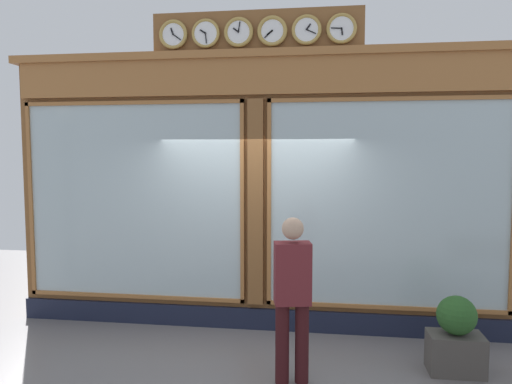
{
  "coord_description": "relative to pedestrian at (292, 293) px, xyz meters",
  "views": [
    {
      "loc": [
        -0.86,
        6.08,
        2.33
      ],
      "look_at": [
        0.0,
        0.0,
        1.82
      ],
      "focal_mm": 33.41,
      "sensor_mm": 36.0,
      "label": 1
    }
  ],
  "objects": [
    {
      "name": "planter_shrub",
      "position": [
        -1.7,
        -0.45,
        -0.31
      ],
      "size": [
        0.41,
        0.41,
        0.41
      ],
      "primitive_type": "sphere",
      "color": "#285623",
      "rests_on": "planter_box"
    },
    {
      "name": "pedestrian",
      "position": [
        0.0,
        0.0,
        0.0
      ],
      "size": [
        0.4,
        0.29,
        1.69
      ],
      "color": "#3A1316",
      "rests_on": "ground_plane"
    },
    {
      "name": "shop_facade",
      "position": [
        0.57,
        -1.55,
        0.91
      ],
      "size": [
        6.66,
        0.42,
        4.12
      ],
      "color": "brown",
      "rests_on": "ground_plane"
    },
    {
      "name": "planter_box",
      "position": [
        -1.7,
        -0.45,
        -0.72
      ],
      "size": [
        0.56,
        0.36,
        0.42
      ],
      "primitive_type": "cube",
      "color": "#4C4742",
      "rests_on": "ground_plane"
    }
  ]
}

